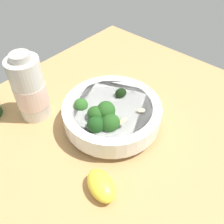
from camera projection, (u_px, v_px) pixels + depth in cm
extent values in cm
cube|color=tan|center=(126.00, 123.00, 62.39)|extent=(71.59, 71.59, 4.12)
cylinder|color=white|center=(112.00, 121.00, 58.84)|extent=(12.54, 12.54, 1.52)
cylinder|color=white|center=(112.00, 113.00, 56.69)|extent=(22.81, 22.81, 4.55)
cylinder|color=silver|center=(112.00, 107.00, 55.36)|extent=(18.59, 18.59, 0.80)
cylinder|color=#589D47|center=(82.00, 110.00, 55.86)|extent=(1.41, 1.39, 1.44)
ellipsoid|color=#2D6023|center=(81.00, 105.00, 54.70)|extent=(4.26, 4.10, 3.98)
cylinder|color=#589D47|center=(110.00, 128.00, 51.22)|extent=(1.81, 1.94, 1.56)
ellipsoid|color=#23511C|center=(110.00, 123.00, 49.99)|extent=(6.17, 5.26, 5.05)
cylinder|color=#3C7A32|center=(119.00, 98.00, 57.54)|extent=(1.13, 1.28, 1.13)
ellipsoid|color=black|center=(120.00, 94.00, 56.72)|extent=(3.63, 3.95, 3.54)
cylinder|color=#4A8F3C|center=(107.00, 117.00, 52.85)|extent=(1.82, 1.95, 1.56)
ellipsoid|color=#23511C|center=(107.00, 111.00, 51.57)|extent=(5.85, 6.68, 5.63)
cylinder|color=#2F662B|center=(97.00, 131.00, 51.21)|extent=(1.82, 1.67, 1.96)
ellipsoid|color=#194216|center=(96.00, 125.00, 49.90)|extent=(6.13, 5.12, 5.37)
cylinder|color=#3C7A32|center=(97.00, 120.00, 52.87)|extent=(1.86, 1.75, 1.73)
ellipsoid|color=#23511C|center=(96.00, 114.00, 51.56)|extent=(4.73, 4.90, 3.97)
cylinder|color=#3C7A32|center=(106.00, 123.00, 51.86)|extent=(1.30, 1.11, 1.71)
ellipsoid|color=#23511C|center=(106.00, 119.00, 50.81)|extent=(3.46, 3.36, 2.16)
ellipsoid|color=#DBBC84|center=(141.00, 110.00, 52.92)|extent=(1.97, 2.01, 0.78)
ellipsoid|color=#DBBC84|center=(104.00, 106.00, 53.46)|extent=(2.06, 1.60, 1.07)
ellipsoid|color=#DBBC84|center=(123.00, 120.00, 49.07)|extent=(1.91, 1.43, 1.12)
ellipsoid|color=yellow|center=(101.00, 186.00, 45.73)|extent=(6.80, 8.56, 3.71)
cylinder|color=beige|center=(30.00, 89.00, 56.38)|extent=(7.45, 7.45, 15.79)
cylinder|color=#B7B2A8|center=(20.00, 57.00, 50.26)|extent=(4.35, 4.35, 1.49)
cylinder|color=beige|center=(31.00, 94.00, 57.41)|extent=(7.60, 7.60, 5.79)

